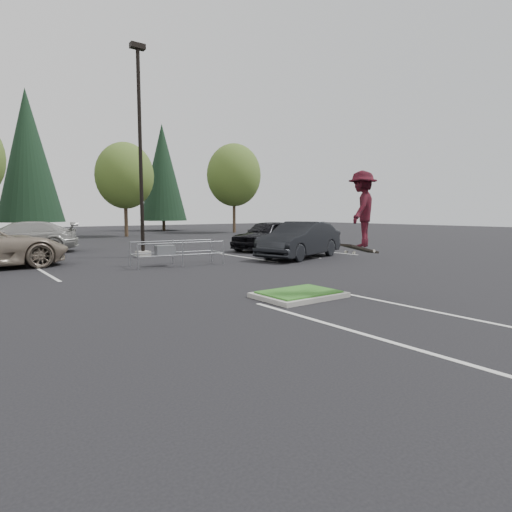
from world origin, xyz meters
TOP-DOWN VIEW (x-y plane):
  - ground at (0.00, 0.00)m, footprint 120.00×120.00m
  - grass_median at (0.00, 0.00)m, footprint 2.20×1.60m
  - stall_lines at (-1.35, 6.02)m, footprint 22.62×17.60m
  - light_pole at (0.50, 12.00)m, footprint 0.70×0.60m
  - decid_c at (5.99, 29.83)m, footprint 5.12×5.12m
  - decid_d at (17.99, 30.33)m, footprint 5.76×5.76m
  - conif_b at (0.00, 40.50)m, footprint 6.38×6.38m
  - conif_c at (14.00, 39.50)m, footprint 5.50×5.50m
  - cart_corral at (0.01, 8.05)m, footprint 3.79×1.77m
  - skateboarder at (1.20, -1.00)m, footprint 1.44×1.22m
  - car_r_charc at (6.50, 7.13)m, footprint 5.66×3.46m
  - car_r_black at (8.00, 11.50)m, footprint 5.53×3.44m
  - car_far_silver at (-4.01, 18.00)m, footprint 6.29×3.59m

SIDE VIEW (x-z plane):
  - ground at x=0.00m, z-range 0.00..0.00m
  - stall_lines at x=-1.35m, z-range 0.00..0.01m
  - grass_median at x=0.00m, z-range 0.00..0.16m
  - cart_corral at x=0.01m, z-range 0.13..1.17m
  - car_far_silver at x=-4.01m, z-range 0.00..1.72m
  - car_r_black at x=8.00m, z-range 0.00..1.76m
  - car_r_charc at x=6.50m, z-range 0.00..1.76m
  - skateboarder at x=1.20m, z-range 1.22..3.36m
  - light_pole at x=0.50m, z-range -0.50..9.62m
  - decid_c at x=5.99m, z-range 1.06..9.45m
  - decid_d at x=17.99m, z-range 1.20..10.63m
  - conif_c at x=14.00m, z-range 0.60..13.10m
  - conif_b at x=0.00m, z-range 0.60..15.10m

